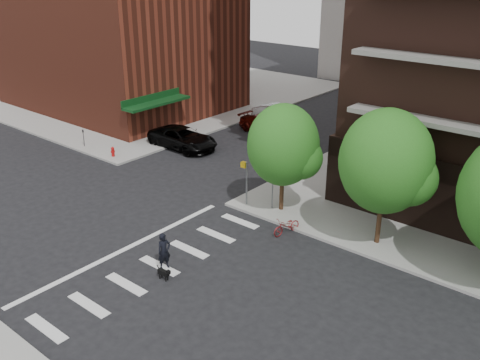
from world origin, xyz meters
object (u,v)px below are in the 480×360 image
at_px(parked_car_maroon, 265,125).
at_px(scooter, 287,226).
at_px(parked_car_silver, 279,115).
at_px(fire_hydrant, 113,151).
at_px(parked_car_black, 183,138).
at_px(dog_walker, 164,251).

bearing_deg(parked_car_maroon, scooter, -136.15).
bearing_deg(parked_car_maroon, parked_car_silver, 13.89).
height_order(fire_hydrant, parked_car_maroon, parked_car_maroon).
xyz_separation_m(fire_hydrant, parked_car_maroon, (4.82, 11.89, 0.14)).
height_order(fire_hydrant, scooter, scooter).
bearing_deg(parked_car_black, fire_hydrant, 154.92).
xyz_separation_m(parked_car_black, parked_car_maroon, (2.52, 7.06, -0.11)).
bearing_deg(parked_car_silver, dog_walker, -154.73).
bearing_deg(fire_hydrant, dog_walker, -29.23).
bearing_deg(fire_hydrant, parked_car_silver, 73.72).
relative_size(fire_hydrant, parked_car_maroon, 0.15).
height_order(parked_car_black, scooter, parked_car_black).
bearing_deg(parked_car_maroon, fire_hydrant, 160.75).
bearing_deg(dog_walker, parked_car_maroon, 37.27).
relative_size(parked_car_maroon, scooter, 2.73).
bearing_deg(parked_car_black, scooter, -113.26).
xyz_separation_m(fire_hydrant, scooter, (16.30, -1.30, -0.09)).
bearing_deg(dog_walker, parked_car_black, 55.13).
relative_size(parked_car_maroon, dog_walker, 2.63).
bearing_deg(fire_hydrant, parked_car_maroon, 67.94).
height_order(parked_car_maroon, parked_car_silver, parked_car_silver).
relative_size(scooter, dog_walker, 0.96).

